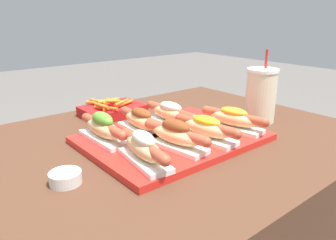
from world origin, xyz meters
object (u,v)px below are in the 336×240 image
at_px(sauce_bowl, 65,177).
at_px(hot_dog_0, 144,148).
at_px(hot_dog_1, 176,135).
at_px(hot_dog_6, 171,113).
at_px(drink_cup, 261,95).
at_px(fries_basket, 112,110).
at_px(serving_tray, 173,138).
at_px(hot_dog_3, 233,119).
at_px(hot_dog_4, 103,128).
at_px(hot_dog_5, 141,121).
at_px(hot_dog_2, 206,128).

bearing_deg(sauce_bowl, hot_dog_0, -16.25).
distance_m(hot_dog_1, hot_dog_6, 0.19).
relative_size(drink_cup, fries_basket, 1.13).
bearing_deg(sauce_bowl, drink_cup, -0.21).
bearing_deg(drink_cup, hot_dog_0, -174.70).
bearing_deg(serving_tray, hot_dog_1, -125.00).
height_order(hot_dog_0, hot_dog_1, hot_dog_1).
xyz_separation_m(hot_dog_1, drink_cup, (0.39, 0.03, 0.04)).
bearing_deg(fries_basket, hot_dog_3, -66.14).
distance_m(hot_dog_0, hot_dog_1, 0.11).
height_order(hot_dog_4, hot_dog_5, hot_dog_4).
height_order(hot_dog_1, hot_dog_3, hot_dog_1).
distance_m(hot_dog_2, hot_dog_5, 0.19).
bearing_deg(hot_dog_6, hot_dog_3, -54.67).
bearing_deg(hot_dog_0, hot_dog_5, 56.50).
xyz_separation_m(hot_dog_1, sauce_bowl, (-0.28, 0.03, -0.04)).
bearing_deg(hot_dog_1, sauce_bowl, 173.45).
bearing_deg(serving_tray, hot_dog_5, 122.90).
bearing_deg(hot_dog_4, sauce_bowl, -141.69).
distance_m(hot_dog_6, sauce_bowl, 0.41).
height_order(hot_dog_4, fries_basket, hot_dog_4).
bearing_deg(hot_dog_6, hot_dog_4, 177.82).
xyz_separation_m(hot_dog_6, fries_basket, (-0.07, 0.24, -0.03)).
distance_m(hot_dog_5, sauce_bowl, 0.30).
height_order(hot_dog_0, hot_dog_4, hot_dog_4).
bearing_deg(hot_dog_3, drink_cup, 10.72).
distance_m(hot_dog_2, sauce_bowl, 0.38).
height_order(hot_dog_5, hot_dog_6, same).
bearing_deg(drink_cup, hot_dog_2, -172.05).
height_order(hot_dog_1, hot_dog_2, hot_dog_1).
bearing_deg(hot_dog_6, drink_cup, -23.31).
bearing_deg(hot_dog_5, sauce_bowl, -157.14).
distance_m(hot_dog_0, hot_dog_4, 0.18).
xyz_separation_m(serving_tray, drink_cup, (0.34, -0.04, 0.08)).
bearing_deg(serving_tray, drink_cup, -7.00).
height_order(hot_dog_0, hot_dog_3, hot_dog_0).
bearing_deg(hot_dog_6, hot_dog_2, -94.24).
relative_size(hot_dog_3, hot_dog_6, 0.99).
bearing_deg(hot_dog_3, hot_dog_5, 145.16).
distance_m(hot_dog_1, hot_dog_2, 0.10).
distance_m(serving_tray, hot_dog_2, 0.10).
distance_m(serving_tray, hot_dog_3, 0.19).
height_order(hot_dog_2, hot_dog_5, hot_dog_5).
bearing_deg(hot_dog_2, hot_dog_6, 85.76).
distance_m(hot_dog_4, hot_dog_5, 0.12).
relative_size(hot_dog_3, sauce_bowl, 3.15).
bearing_deg(hot_dog_0, drink_cup, 5.30).
bearing_deg(sauce_bowl, hot_dog_3, -4.05).
xyz_separation_m(serving_tray, sauce_bowl, (-0.33, -0.04, 0.01)).
bearing_deg(drink_cup, sauce_bowl, 179.79).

